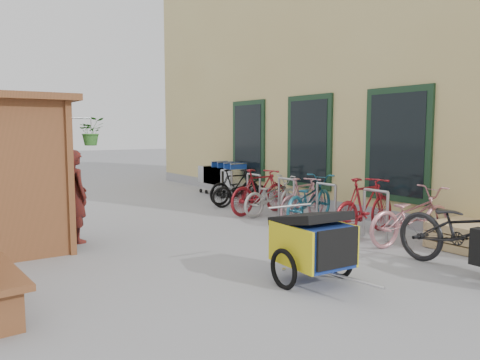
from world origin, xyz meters
TOP-DOWN VIEW (x-y plane):
  - ground at (0.00, 0.00)m, footprint 80.00×80.00m
  - building at (6.49, 4.50)m, footprint 6.07×13.00m
  - bike_rack at (2.30, 2.40)m, footprint 0.05×5.35m
  - pallet_stack at (3.00, -1.40)m, footprint 1.00×1.20m
  - shopping_carts at (3.00, 6.20)m, footprint 0.55×1.86m
  - child_trailer at (-0.19, -1.12)m, footprint 0.96×1.59m
  - cargo_bike at (1.76, -2.00)m, footprint 0.77×2.10m
  - person_kiosk at (-2.03, 2.65)m, footprint 0.47×0.63m
  - bike_0 at (2.49, -0.57)m, footprint 1.86×0.80m
  - bike_1 at (2.40, 0.32)m, footprint 1.79×0.70m
  - bike_2 at (2.38, 1.76)m, footprint 1.93×1.21m
  - bike_3 at (2.34, 1.90)m, footprint 1.59×0.76m
  - bike_4 at (2.25, 2.83)m, footprint 1.70×0.76m
  - bike_5 at (2.10, 3.09)m, footprint 1.75×0.69m
  - bike_6 at (2.33, 4.18)m, footprint 1.59×0.81m
  - bike_7 at (2.43, 4.59)m, footprint 1.50×0.43m

SIDE VIEW (x-z plane):
  - ground at x=0.00m, z-range 0.00..0.00m
  - pallet_stack at x=3.00m, z-range 0.01..0.41m
  - bike_6 at x=2.33m, z-range 0.00..0.80m
  - bike_4 at x=2.25m, z-range 0.00..0.86m
  - bike_7 at x=2.43m, z-range 0.00..0.90m
  - bike_3 at x=2.34m, z-range 0.00..0.92m
  - bike_0 at x=2.49m, z-range 0.00..0.95m
  - bike_2 at x=2.38m, z-range 0.00..0.96m
  - bike_5 at x=2.10m, z-range 0.00..1.03m
  - bike_rack at x=2.30m, z-range 0.08..0.95m
  - child_trailer at x=-0.19m, z-range 0.05..0.98m
  - bike_1 at x=2.40m, z-range 0.00..1.05m
  - cargo_bike at x=1.76m, z-range -0.01..1.09m
  - shopping_carts at x=3.00m, z-range 0.08..1.07m
  - person_kiosk at x=-2.03m, z-range 0.00..1.55m
  - building at x=6.49m, z-range -0.01..6.99m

